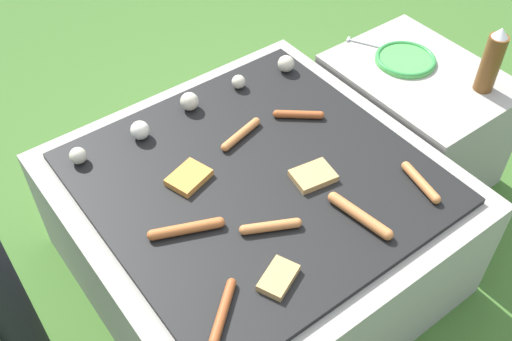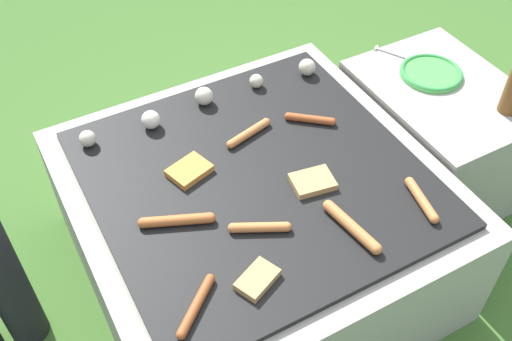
% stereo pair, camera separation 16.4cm
% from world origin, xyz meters
% --- Properties ---
extents(ground_plane, '(14.00, 14.00, 0.00)m').
position_xyz_m(ground_plane, '(0.00, 0.00, 0.00)').
color(ground_plane, '#3D6628').
extents(grill, '(1.00, 1.00, 0.43)m').
position_xyz_m(grill, '(0.00, 0.00, 0.21)').
color(grill, '#9E998E').
rests_on(grill, ground_plane).
extents(side_ledge, '(0.44, 0.58, 0.43)m').
position_xyz_m(side_ledge, '(0.73, 0.05, 0.21)').
color(side_ledge, '#9E998E').
rests_on(side_ledge, ground_plane).
extents(sausage_front_right, '(0.05, 0.16, 0.03)m').
position_xyz_m(sausage_front_right, '(0.34, -0.30, 0.44)').
color(sausage_front_right, '#C6753D').
rests_on(sausage_front_right, grill).
extents(sausage_front_center, '(0.19, 0.10, 0.03)m').
position_xyz_m(sausage_front_center, '(-0.26, -0.05, 0.44)').
color(sausage_front_center, '#B7602D').
rests_on(sausage_front_center, grill).
extents(sausage_back_right, '(0.13, 0.11, 0.02)m').
position_xyz_m(sausage_back_right, '(0.25, 0.12, 0.44)').
color(sausage_back_right, '#A34C23').
rests_on(sausage_back_right, grill).
extents(sausage_mid_right, '(0.05, 0.20, 0.03)m').
position_xyz_m(sausage_mid_right, '(0.12, -0.29, 0.44)').
color(sausage_mid_right, '#C6753D').
rests_on(sausage_mid_right, grill).
extents(sausage_back_center, '(0.15, 0.09, 0.03)m').
position_xyz_m(sausage_back_center, '(-0.08, -0.17, 0.44)').
color(sausage_back_center, '#C6753D').
rests_on(sausage_back_center, grill).
extents(sausage_back_left, '(0.16, 0.06, 0.02)m').
position_xyz_m(sausage_back_left, '(0.06, 0.15, 0.44)').
color(sausage_back_left, '#C6753D').
rests_on(sausage_back_left, grill).
extents(sausage_mid_left, '(0.14, 0.12, 0.02)m').
position_xyz_m(sausage_mid_left, '(-0.32, -0.30, 0.44)').
color(sausage_mid_left, '#A34C23').
rests_on(sausage_mid_left, grill).
extents(bread_slice_left, '(0.13, 0.11, 0.02)m').
position_xyz_m(bread_slice_left, '(-0.16, 0.10, 0.44)').
color(bread_slice_left, '#D18438').
rests_on(bread_slice_left, grill).
extents(bread_slice_right, '(0.13, 0.10, 0.02)m').
position_xyz_m(bread_slice_right, '(0.12, -0.10, 0.44)').
color(bread_slice_right, tan).
rests_on(bread_slice_right, grill).
extents(bread_slice_center, '(0.12, 0.10, 0.02)m').
position_xyz_m(bread_slice_center, '(-0.16, -0.31, 0.44)').
color(bread_slice_center, tan).
rests_on(bread_slice_center, grill).
extents(mushroom_row, '(0.79, 0.08, 0.06)m').
position_xyz_m(mushroom_row, '(0.01, 0.34, 0.45)').
color(mushroom_row, beige).
rests_on(mushroom_row, grill).
extents(plate_colorful, '(0.21, 0.21, 0.02)m').
position_xyz_m(plate_colorful, '(0.73, 0.13, 0.43)').
color(plate_colorful, '#4CB24C').
rests_on(plate_colorful, side_ledge).
extents(fork_utensil, '(0.11, 0.18, 0.01)m').
position_xyz_m(fork_utensil, '(0.70, 0.26, 0.43)').
color(fork_utensil, silver).
rests_on(fork_utensil, side_ledge).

